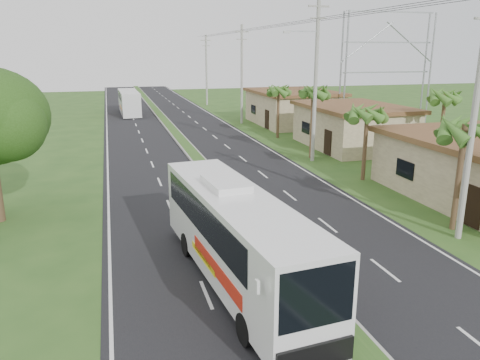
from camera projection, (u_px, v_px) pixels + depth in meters
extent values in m
plane|color=#2A4E1C|center=(300.00, 282.00, 17.07)|extent=(180.00, 180.00, 0.00)
cube|color=black|center=(199.00, 162.00, 35.64)|extent=(14.00, 160.00, 0.02)
cube|color=gray|center=(199.00, 160.00, 35.61)|extent=(1.20, 160.00, 0.17)
cube|color=#2A4E1C|center=(199.00, 159.00, 35.59)|extent=(0.95, 160.00, 0.02)
cube|color=silver|center=(108.00, 167.00, 33.91)|extent=(0.12, 160.00, 0.01)
cube|color=silver|center=(281.00, 157.00, 37.37)|extent=(0.12, 160.00, 0.01)
cube|color=#9A8968|center=(352.00, 128.00, 40.67)|extent=(7.00, 10.00, 3.35)
cube|color=#51301C|center=(354.00, 107.00, 40.18)|extent=(7.60, 10.60, 0.32)
cube|color=#9A8968|center=(293.00, 109.00, 53.65)|extent=(8.00, 11.00, 3.50)
cube|color=#51301C|center=(293.00, 92.00, 53.14)|extent=(8.60, 11.60, 0.32)
cylinder|color=#473321|center=(458.00, 178.00, 21.51)|extent=(0.26, 0.26, 5.00)
cylinder|color=#473321|center=(365.00, 145.00, 30.03)|extent=(0.26, 0.26, 4.60)
cylinder|color=#473321|center=(312.00, 124.00, 36.26)|extent=(0.26, 0.26, 5.40)
cylinder|color=#473321|center=(278.00, 113.00, 44.83)|extent=(0.26, 0.26, 4.80)
cylinder|color=#473321|center=(442.00, 128.00, 34.83)|extent=(0.26, 0.26, 5.20)
sphere|color=#203E10|center=(8.00, 125.00, 21.33)|extent=(3.40, 3.40, 3.40)
cylinder|color=gray|center=(474.00, 116.00, 19.66)|extent=(0.28, 0.28, 11.00)
cylinder|color=gray|center=(316.00, 81.00, 34.38)|extent=(0.28, 0.28, 12.00)
cube|color=gray|center=(319.00, 6.00, 32.99)|extent=(1.60, 0.12, 0.12)
cube|color=gray|center=(318.00, 18.00, 33.21)|extent=(1.20, 0.10, 0.10)
cube|color=gray|center=(302.00, 31.00, 33.14)|extent=(2.40, 0.10, 0.10)
cylinder|color=gray|center=(242.00, 75.00, 53.08)|extent=(0.28, 0.28, 11.00)
cube|color=gray|center=(242.00, 32.00, 51.83)|extent=(1.60, 0.12, 0.12)
cube|color=gray|center=(242.00, 39.00, 52.04)|extent=(1.20, 0.10, 0.10)
cylinder|color=gray|center=(206.00, 71.00, 71.72)|extent=(0.28, 0.28, 10.50)
cube|color=gray|center=(206.00, 40.00, 70.53)|extent=(1.60, 0.12, 0.12)
cube|color=gray|center=(206.00, 46.00, 70.75)|extent=(1.20, 0.10, 0.10)
cylinder|color=gray|center=(345.00, 73.00, 47.25)|extent=(0.18, 0.18, 12.00)
cylinder|color=gray|center=(430.00, 72.00, 49.84)|extent=(0.18, 0.18, 12.00)
cylinder|color=gray|center=(341.00, 73.00, 48.18)|extent=(0.18, 0.18, 12.00)
cylinder|color=gray|center=(424.00, 71.00, 50.77)|extent=(0.18, 0.18, 12.00)
cube|color=gray|center=(386.00, 72.00, 49.01)|extent=(10.00, 0.14, 0.14)
cube|color=gray|center=(389.00, 42.00, 48.21)|extent=(10.00, 0.14, 0.14)
cube|color=gray|center=(391.00, 12.00, 47.41)|extent=(10.00, 0.14, 0.14)
cube|color=silver|center=(237.00, 235.00, 16.51)|extent=(3.39, 11.32, 2.93)
cube|color=black|center=(231.00, 213.00, 16.84)|extent=(3.23, 9.10, 1.17)
cube|color=black|center=(316.00, 297.00, 11.43)|extent=(2.09, 0.34, 1.64)
cube|color=red|center=(248.00, 263.00, 15.67)|extent=(2.83, 5.04, 0.51)
cube|color=yellow|center=(234.00, 253.00, 16.98)|extent=(2.63, 3.00, 0.23)
cube|color=silver|center=(226.00, 183.00, 17.09)|extent=(1.51, 2.34, 0.26)
cylinder|color=black|center=(246.00, 329.00, 13.35)|extent=(0.39, 0.99, 0.97)
cylinder|color=black|center=(311.00, 315.00, 14.08)|extent=(0.39, 0.99, 0.97)
cylinder|color=black|center=(187.00, 244.00, 19.19)|extent=(0.39, 0.99, 0.97)
cylinder|color=black|center=(235.00, 237.00, 19.92)|extent=(0.39, 0.99, 0.97)
cube|color=silver|center=(129.00, 102.00, 61.98)|extent=(2.49, 10.51, 2.91)
cube|color=black|center=(128.00, 95.00, 62.17)|extent=(2.49, 7.78, 0.99)
cube|color=orange|center=(130.00, 107.00, 61.29)|extent=(2.43, 5.05, 0.32)
cylinder|color=black|center=(124.00, 115.00, 58.02)|extent=(0.29, 0.88, 0.87)
cylinder|color=black|center=(140.00, 115.00, 58.58)|extent=(0.29, 0.88, 0.87)
cylinder|color=black|center=(120.00, 108.00, 65.59)|extent=(0.29, 0.88, 0.87)
cylinder|color=black|center=(135.00, 107.00, 66.14)|extent=(0.29, 0.88, 0.87)
imported|color=black|center=(210.00, 205.00, 23.94)|extent=(1.84, 1.21, 1.08)
imported|color=maroon|center=(210.00, 188.00, 23.70)|extent=(0.77, 0.66, 1.79)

